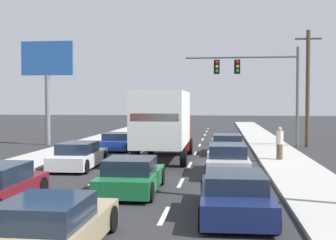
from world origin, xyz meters
TOP-DOWN VIEW (x-y plane):
  - ground_plane at (0.00, 25.00)m, footprint 140.00×140.00m
  - sidewalk_right at (6.62, 20.00)m, footprint 2.74×80.00m
  - sidewalk_left at (-6.62, 20.00)m, footprint 2.74×80.00m
  - lane_markings at (0.00, 20.56)m, footprint 3.54×52.00m
  - car_blue at (-3.46, 21.79)m, footprint 1.98×4.24m
  - car_white at (-3.50, 13.80)m, footprint 1.94×4.58m
  - box_truck at (0.24, 16.69)m, footprint 2.73×7.80m
  - car_green at (0.15, 8.52)m, footprint 1.99×4.03m
  - car_tan at (-0.23, 2.10)m, footprint 1.89×4.55m
  - car_gray at (3.61, 20.44)m, footprint 2.09×4.23m
  - car_silver at (3.52, 12.84)m, footprint 1.95×4.45m
  - car_navy at (3.65, 5.87)m, footprint 2.07×4.56m
  - traffic_signal_mast at (5.23, 24.33)m, footprint 7.71×0.69m
  - utility_pole_mid at (9.20, 25.18)m, footprint 1.80×0.28m
  - roadside_billboard at (-9.34, 24.43)m, footprint 3.86×0.36m
  - pedestrian_mid_block at (6.30, 17.10)m, footprint 0.38×0.38m

SIDE VIEW (x-z plane):
  - ground_plane at x=0.00m, z-range 0.00..0.00m
  - lane_markings at x=0.00m, z-range 0.00..0.01m
  - sidewalk_right at x=6.62m, z-range 0.00..0.14m
  - sidewalk_left at x=-6.62m, z-range 0.00..0.14m
  - car_blue at x=-3.46m, z-range -0.04..1.10m
  - car_tan at x=-0.23m, z-range -0.06..1.16m
  - car_gray at x=3.61m, z-range -0.04..1.15m
  - car_navy at x=3.65m, z-range -0.04..1.16m
  - car_green at x=0.15m, z-range -0.06..1.17m
  - car_white at x=-3.50m, z-range -0.05..1.19m
  - car_silver at x=3.52m, z-range -0.05..1.27m
  - pedestrian_mid_block at x=6.30m, z-range 0.14..1.84m
  - box_truck at x=0.24m, z-range 0.25..3.94m
  - utility_pole_mid at x=9.20m, z-range 0.14..8.25m
  - traffic_signal_mast at x=5.23m, z-range 1.58..8.46m
  - roadside_billboard at x=-9.34m, z-range 1.57..9.12m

